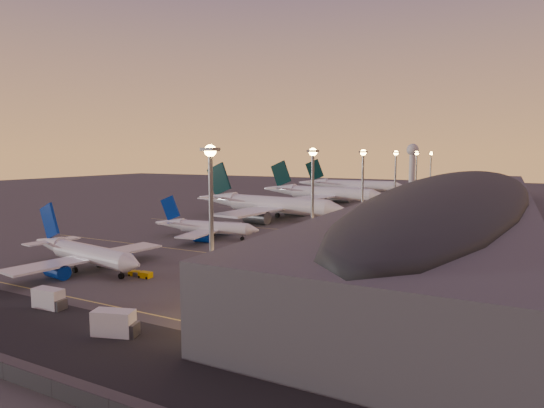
{
  "coord_description": "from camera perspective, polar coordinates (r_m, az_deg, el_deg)",
  "views": [
    {
      "loc": [
        75.76,
        -96.18,
        24.47
      ],
      "look_at": [
        2.0,
        45.0,
        7.0
      ],
      "focal_mm": 30.0,
      "sensor_mm": 36.0,
      "label": 1
    }
  ],
  "objects": [
    {
      "name": "ground",
      "position": [
        124.86,
        -10.48,
        -5.15
      ],
      "size": [
        700.0,
        700.0,
        0.0
      ],
      "primitive_type": "plane",
      "color": "#3C3937"
    },
    {
      "name": "airliner_narrow_south",
      "position": [
        105.53,
        -22.63,
        -5.69
      ],
      "size": [
        38.01,
        34.27,
        13.58
      ],
      "rotation": [
        0.0,
        0.0,
        -0.15
      ],
      "color": "silver",
      "rests_on": "ground"
    },
    {
      "name": "airliner_narrow_north",
      "position": [
        135.08,
        -8.36,
        -2.89
      ],
      "size": [
        34.18,
        30.75,
        12.2
      ],
      "rotation": [
        0.0,
        0.0,
        0.13
      ],
      "color": "silver",
      "rests_on": "ground"
    },
    {
      "name": "airliner_wide_near",
      "position": [
        173.23,
        -0.77,
        -0.03
      ],
      "size": [
        66.62,
        61.03,
        21.31
      ],
      "rotation": [
        0.0,
        0.0,
        -0.1
      ],
      "color": "silver",
      "rests_on": "ground"
    },
    {
      "name": "airliner_wide_mid",
      "position": [
        224.34,
        6.1,
        1.37
      ],
      "size": [
        66.77,
        61.24,
        21.36
      ],
      "rotation": [
        0.0,
        0.0,
        -0.12
      ],
      "color": "silver",
      "rests_on": "ground"
    },
    {
      "name": "airliner_wide_far",
      "position": [
        281.06,
        9.79,
        2.31
      ],
      "size": [
        67.24,
        61.0,
        21.58
      ],
      "rotation": [
        0.0,
        0.0,
        0.01
      ],
      "color": "silver",
      "rests_on": "ground"
    },
    {
      "name": "terminal_building",
      "position": [
        169.94,
        22.76,
        0.47
      ],
      "size": [
        56.35,
        255.0,
        17.46
      ],
      "color": "#48484C",
      "rests_on": "ground"
    },
    {
      "name": "light_masts",
      "position": [
        166.15,
        13.75,
        3.7
      ],
      "size": [
        2.2,
        217.2,
        25.9
      ],
      "color": "slate",
      "rests_on": "ground"
    },
    {
      "name": "radar_tower",
      "position": [
        362.21,
        17.21,
        5.57
      ],
      "size": [
        9.0,
        9.0,
        32.5
      ],
      "color": "silver",
      "rests_on": "ground"
    },
    {
      "name": "lane_markings",
      "position": [
        157.74,
        -1.49,
        -2.66
      ],
      "size": [
        90.0,
        180.36,
        0.0
      ],
      "color": "#D8C659",
      "rests_on": "ground"
    },
    {
      "name": "baggage_tug_a",
      "position": [
        97.37,
        -17.1,
        -8.31
      ],
      "size": [
        3.53,
        2.2,
        0.98
      ],
      "rotation": [
        0.0,
        0.0,
        0.29
      ],
      "color": "#D3A601",
      "rests_on": "ground"
    },
    {
      "name": "baggage_tug_b",
      "position": [
        95.24,
        -15.83,
        -8.54
      ],
      "size": [
        4.0,
        1.88,
        1.17
      ],
      "rotation": [
        0.0,
        0.0,
        0.04
      ],
      "color": "#D3A601",
      "rests_on": "ground"
    },
    {
      "name": "baggage_tug_c",
      "position": [
        115.86,
        -2.44,
        -5.71
      ],
      "size": [
        3.54,
        2.56,
        0.99
      ],
      "rotation": [
        0.0,
        0.0,
        -0.43
      ],
      "color": "#D3A601",
      "rests_on": "ground"
    },
    {
      "name": "catering_truck_a",
      "position": [
        82.05,
        -26.11,
        -10.67
      ],
      "size": [
        5.75,
        2.56,
        3.16
      ],
      "rotation": [
        0.0,
        0.0,
        0.07
      ],
      "color": "silver",
      "rests_on": "ground"
    },
    {
      "name": "catering_truck_b",
      "position": [
        67.07,
        -19.0,
        -14.02
      ],
      "size": [
        6.55,
        4.12,
        3.45
      ],
      "rotation": [
        0.0,
        0.0,
        0.32
      ],
      "color": "silver",
      "rests_on": "ground"
    }
  ]
}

